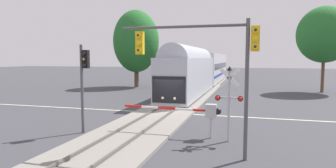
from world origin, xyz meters
TOP-DOWN VIEW (x-y plane):
  - ground_plane at (0.00, 0.00)m, footprint 220.00×220.00m
  - road_centre_stripe at (0.00, 0.00)m, footprint 44.00×0.20m
  - railway_track at (0.00, 0.00)m, footprint 4.40×80.00m
  - commuter_train at (0.00, 19.87)m, footprint 3.04×40.69m
  - crossing_gate_near at (3.71, -6.06)m, footprint 5.41×0.40m
  - crossing_signal_mast at (5.19, -6.47)m, footprint 1.36×0.44m
  - traffic_signal_near_right at (4.45, -8.99)m, footprint 5.83×0.38m
  - traffic_signal_median at (-2.67, -6.91)m, footprint 0.53×0.38m
  - oak_behind_train at (-9.64, 18.17)m, footprint 6.58×6.58m
  - maple_right_background at (14.87, 18.02)m, footprint 6.45×6.45m

SIDE VIEW (x-z plane):
  - ground_plane at x=0.00m, z-range 0.00..0.00m
  - road_centre_stripe at x=0.00m, z-range 0.00..0.01m
  - railway_track at x=0.00m, z-range -0.06..0.26m
  - crossing_gate_near at x=3.71m, z-range 0.49..2.29m
  - crossing_signal_mast at x=5.19m, z-range 0.42..4.22m
  - commuter_train at x=0.00m, z-range 0.20..5.36m
  - traffic_signal_median at x=-2.67m, z-range 0.84..5.78m
  - traffic_signal_near_right at x=4.45m, z-range 1.51..7.26m
  - oak_behind_train at x=-9.64m, z-range 1.07..12.18m
  - maple_right_background at x=14.87m, z-range 1.81..12.28m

